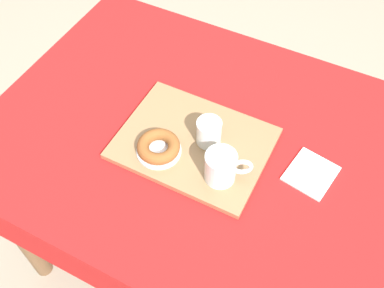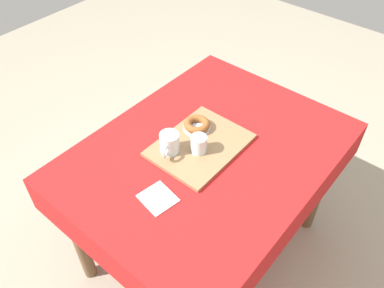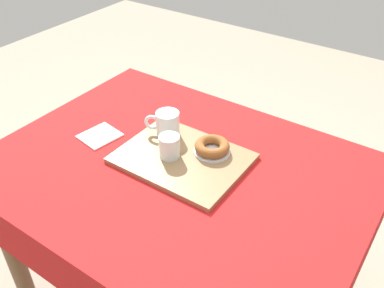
# 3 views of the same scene
# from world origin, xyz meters

# --- Properties ---
(ground_plane) EXTENTS (6.00, 6.00, 0.00)m
(ground_plane) POSITION_xyz_m (0.00, 0.00, 0.00)
(ground_plane) COLOR gray
(dining_table) EXTENTS (1.19, 0.91, 0.76)m
(dining_table) POSITION_xyz_m (0.00, 0.00, 0.66)
(dining_table) COLOR red
(dining_table) RESTS_ON ground
(serving_tray) EXTENTS (0.40, 0.31, 0.02)m
(serving_tray) POSITION_xyz_m (0.01, -0.04, 0.77)
(serving_tray) COLOR olive
(serving_tray) RESTS_ON dining_table
(tea_mug_left) EXTENTS (0.12, 0.08, 0.09)m
(tea_mug_left) POSITION_xyz_m (0.12, -0.11, 0.82)
(tea_mug_left) COLOR silver
(tea_mug_left) RESTS_ON serving_tray
(water_glass_near) EXTENTS (0.07, 0.07, 0.08)m
(water_glass_near) POSITION_xyz_m (0.04, -0.02, 0.81)
(water_glass_near) COLOR silver
(water_glass_near) RESTS_ON serving_tray
(donut_plate_left) EXTENTS (0.12, 0.12, 0.01)m
(donut_plate_left) POSITION_xyz_m (-0.06, -0.11, 0.78)
(donut_plate_left) COLOR silver
(donut_plate_left) RESTS_ON serving_tray
(sugar_donut_left) EXTENTS (0.11, 0.11, 0.03)m
(sugar_donut_left) POSITION_xyz_m (-0.06, -0.11, 0.80)
(sugar_donut_left) COLOR brown
(sugar_donut_left) RESTS_ON donut_plate_left
(paper_napkin) EXTENTS (0.13, 0.14, 0.01)m
(paper_napkin) POSITION_xyz_m (0.32, 0.02, 0.76)
(paper_napkin) COLOR white
(paper_napkin) RESTS_ON dining_table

